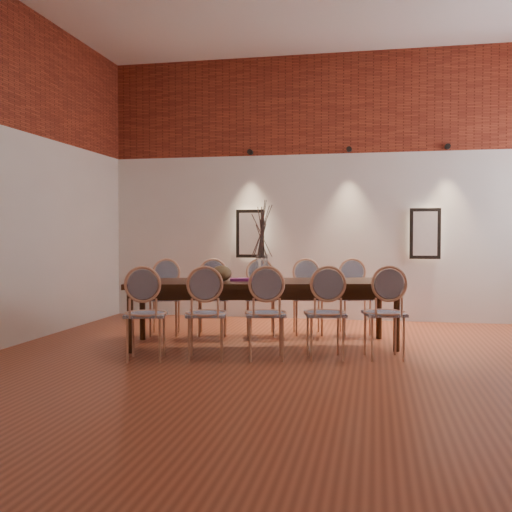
% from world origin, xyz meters
% --- Properties ---
extents(floor, '(7.00, 7.00, 0.02)m').
position_xyz_m(floor, '(0.00, 0.00, -0.01)').
color(floor, '#964327').
rests_on(floor, ground).
extents(wall_back, '(7.00, 0.10, 4.00)m').
position_xyz_m(wall_back, '(0.00, 3.55, 2.00)').
color(wall_back, silver).
rests_on(wall_back, ground).
extents(wall_front, '(7.00, 0.10, 4.00)m').
position_xyz_m(wall_front, '(0.00, -3.55, 2.00)').
color(wall_front, silver).
rests_on(wall_front, ground).
extents(brick_band_back, '(7.00, 0.02, 1.50)m').
position_xyz_m(brick_band_back, '(0.00, 3.48, 3.25)').
color(brick_band_back, maroon).
rests_on(brick_band_back, ground).
extents(niche_left, '(0.36, 0.06, 0.66)m').
position_xyz_m(niche_left, '(-1.30, 3.45, 1.30)').
color(niche_left, '#FFEAC6').
rests_on(niche_left, wall_back).
extents(niche_right, '(0.36, 0.06, 0.66)m').
position_xyz_m(niche_right, '(1.30, 3.45, 1.30)').
color(niche_right, '#FFEAC6').
rests_on(niche_right, wall_back).
extents(spot_fixture_left, '(0.08, 0.10, 0.08)m').
position_xyz_m(spot_fixture_left, '(-1.30, 3.42, 2.55)').
color(spot_fixture_left, black).
rests_on(spot_fixture_left, wall_back).
extents(spot_fixture_mid, '(0.08, 0.10, 0.08)m').
position_xyz_m(spot_fixture_mid, '(0.20, 3.42, 2.55)').
color(spot_fixture_mid, black).
rests_on(spot_fixture_mid, wall_back).
extents(spot_fixture_right, '(0.08, 0.10, 0.08)m').
position_xyz_m(spot_fixture_right, '(1.60, 3.42, 2.55)').
color(spot_fixture_right, black).
rests_on(spot_fixture_right, wall_back).
extents(dining_table, '(3.21, 1.65, 0.75)m').
position_xyz_m(dining_table, '(-0.68, 1.19, 0.38)').
color(dining_table, '#381A0B').
rests_on(dining_table, floor).
extents(chair_near_a, '(0.53, 0.53, 0.94)m').
position_xyz_m(chair_near_a, '(-1.71, 0.17, 0.47)').
color(chair_near_a, tan).
rests_on(chair_near_a, floor).
extents(chair_near_b, '(0.53, 0.53, 0.94)m').
position_xyz_m(chair_near_b, '(-1.11, 0.30, 0.47)').
color(chair_near_b, tan).
rests_on(chair_near_b, floor).
extents(chair_near_c, '(0.53, 0.53, 0.94)m').
position_xyz_m(chair_near_c, '(-0.51, 0.44, 0.47)').
color(chair_near_c, tan).
rests_on(chair_near_c, floor).
extents(chair_near_d, '(0.53, 0.53, 0.94)m').
position_xyz_m(chair_near_d, '(0.09, 0.58, 0.47)').
color(chair_near_d, tan).
rests_on(chair_near_d, floor).
extents(chair_near_e, '(0.53, 0.53, 0.94)m').
position_xyz_m(chair_near_e, '(0.68, 0.71, 0.47)').
color(chair_near_e, tan).
rests_on(chair_near_e, floor).
extents(chair_far_a, '(0.53, 0.53, 0.94)m').
position_xyz_m(chair_far_a, '(-2.05, 1.67, 0.47)').
color(chair_far_a, tan).
rests_on(chair_far_a, floor).
extents(chair_far_b, '(0.53, 0.53, 0.94)m').
position_xyz_m(chair_far_b, '(-1.46, 1.81, 0.47)').
color(chair_far_b, tan).
rests_on(chair_far_b, floor).
extents(chair_far_c, '(0.53, 0.53, 0.94)m').
position_xyz_m(chair_far_c, '(-0.86, 1.95, 0.47)').
color(chair_far_c, tan).
rests_on(chair_far_c, floor).
extents(chair_far_d, '(0.53, 0.53, 0.94)m').
position_xyz_m(chair_far_d, '(-0.26, 2.08, 0.47)').
color(chair_far_d, tan).
rests_on(chair_far_d, floor).
extents(chair_far_e, '(0.53, 0.53, 0.94)m').
position_xyz_m(chair_far_e, '(0.34, 2.22, 0.47)').
color(chair_far_e, tan).
rests_on(chair_far_e, floor).
extents(vase, '(0.14, 0.14, 0.30)m').
position_xyz_m(vase, '(-0.70, 1.19, 0.90)').
color(vase, silver).
rests_on(vase, dining_table).
extents(dried_branches, '(0.50, 0.50, 0.70)m').
position_xyz_m(dried_branches, '(-0.70, 1.19, 1.35)').
color(dried_branches, '#4B3830').
rests_on(dried_branches, vase).
extents(bowl, '(0.24, 0.24, 0.18)m').
position_xyz_m(bowl, '(-1.14, 1.04, 0.84)').
color(bowl, brown).
rests_on(bowl, dining_table).
extents(book, '(0.29, 0.23, 0.03)m').
position_xyz_m(book, '(-0.93, 1.14, 0.77)').
color(book, '#962C88').
rests_on(book, dining_table).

